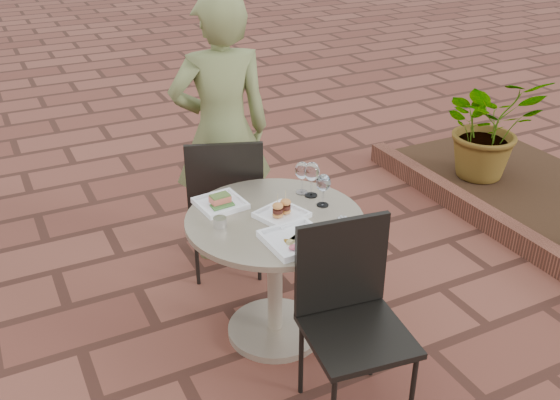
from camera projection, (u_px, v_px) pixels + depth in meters
name	position (u px, v px, depth m)	size (l,w,h in m)	color
ground	(323.00, 327.00, 3.50)	(60.00, 60.00, 0.00)	brown
cafe_table	(275.00, 259.00, 3.23)	(0.90, 0.90, 0.73)	gray
chair_far	(225.00, 196.00, 3.72)	(0.56, 0.56, 0.93)	black
chair_near	(350.00, 305.00, 2.78)	(0.50, 0.50, 0.93)	black
diner	(222.00, 132.00, 3.82)	(0.62, 0.41, 1.70)	olive
plate_salmon	(220.00, 203.00, 3.22)	(0.25, 0.25, 0.06)	white
plate_sliders	(282.00, 212.00, 3.11)	(0.27, 0.27, 0.14)	white
plate_tuna	(296.00, 239.00, 2.90)	(0.28, 0.28, 0.03)	white
wine_glass_right	(323.00, 184.00, 3.17)	(0.08, 0.08, 0.18)	white
wine_glass_mid	(302.00, 171.00, 3.30)	(0.08, 0.08, 0.18)	white
wine_glass_far	(312.00, 172.00, 3.27)	(0.08, 0.08, 0.19)	white
steel_ramekin	(220.00, 222.00, 3.02)	(0.07, 0.07, 0.05)	silver
cutlery_set	(349.00, 226.00, 3.04)	(0.09, 0.21, 0.00)	silver
planter_curb	(501.00, 227.00, 4.34)	(0.12, 3.00, 0.15)	brown
potted_plant_a	(489.00, 126.00, 4.93)	(0.77, 0.67, 0.86)	#33662D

